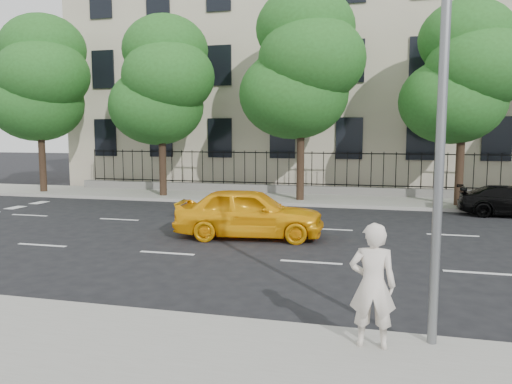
% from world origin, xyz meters
% --- Properties ---
extents(ground, '(120.00, 120.00, 0.00)m').
position_xyz_m(ground, '(0.00, 0.00, 0.00)').
color(ground, black).
rests_on(ground, ground).
extents(near_sidewalk, '(60.00, 4.00, 0.15)m').
position_xyz_m(near_sidewalk, '(0.00, -4.00, 0.07)').
color(near_sidewalk, gray).
rests_on(near_sidewalk, ground).
extents(far_sidewalk, '(60.00, 4.00, 0.15)m').
position_xyz_m(far_sidewalk, '(0.00, 14.00, 0.07)').
color(far_sidewalk, gray).
rests_on(far_sidewalk, ground).
extents(lane_markings, '(49.60, 4.62, 0.01)m').
position_xyz_m(lane_markings, '(0.00, 4.75, 0.01)').
color(lane_markings, silver).
rests_on(lane_markings, ground).
extents(masonry_building, '(34.60, 12.11, 18.50)m').
position_xyz_m(masonry_building, '(0.00, 22.95, 9.02)').
color(masonry_building, beige).
rests_on(masonry_building, ground).
extents(iron_fence, '(30.00, 0.50, 2.20)m').
position_xyz_m(iron_fence, '(0.00, 15.70, 0.65)').
color(iron_fence, slate).
rests_on(iron_fence, far_sidewalk).
extents(street_light, '(0.25, 3.32, 8.05)m').
position_xyz_m(street_light, '(2.50, -1.77, 5.15)').
color(street_light, slate).
rests_on(street_light, near_sidewalk).
extents(tree_a, '(5.71, 5.31, 9.39)m').
position_xyz_m(tree_a, '(-15.96, 13.36, 6.13)').
color(tree_a, '#382619').
rests_on(tree_a, far_sidewalk).
extents(tree_b, '(5.53, 5.12, 8.97)m').
position_xyz_m(tree_b, '(-8.96, 13.36, 5.84)').
color(tree_b, '#382619').
rests_on(tree_b, far_sidewalk).
extents(tree_c, '(5.89, 5.50, 9.80)m').
position_xyz_m(tree_c, '(-1.96, 13.36, 6.41)').
color(tree_c, '#382619').
rests_on(tree_c, far_sidewalk).
extents(tree_d, '(5.34, 4.94, 8.84)m').
position_xyz_m(tree_d, '(5.04, 13.36, 5.84)').
color(tree_d, '#382619').
rests_on(tree_d, far_sidewalk).
extents(yellow_taxi, '(4.87, 2.42, 1.59)m').
position_xyz_m(yellow_taxi, '(-2.32, 5.06, 0.80)').
color(yellow_taxi, '#FFAF0D').
rests_on(yellow_taxi, ground).
extents(woman_near, '(0.70, 0.47, 1.88)m').
position_xyz_m(woman_near, '(1.61, -2.65, 1.09)').
color(woman_near, beige).
rests_on(woman_near, near_sidewalk).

